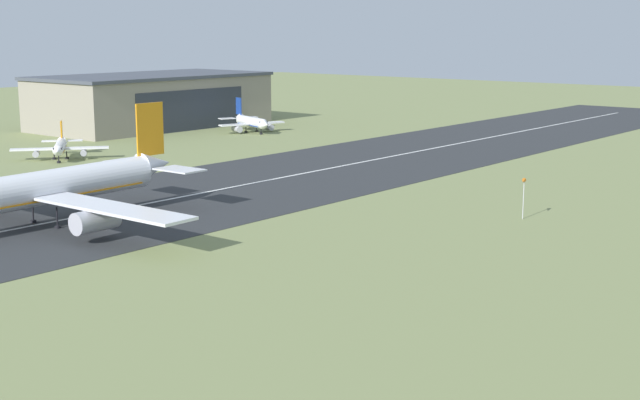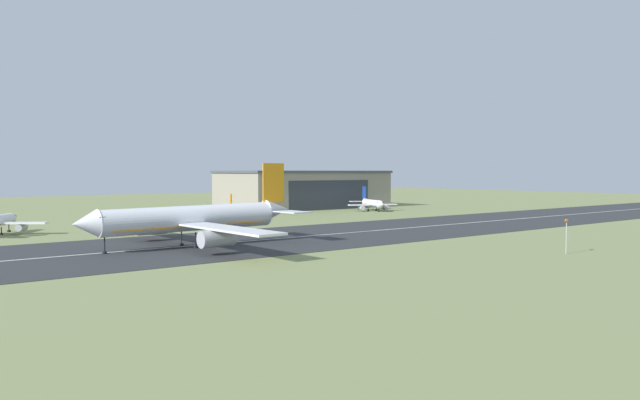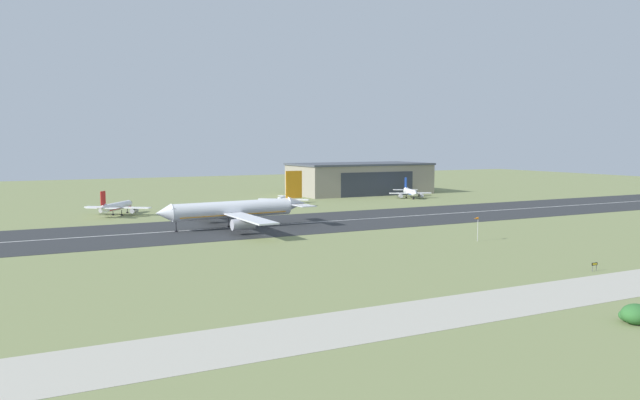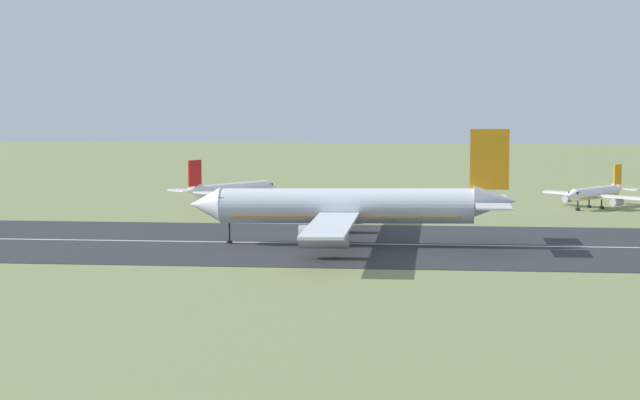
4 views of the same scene
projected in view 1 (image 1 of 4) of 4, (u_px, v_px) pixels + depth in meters
name	position (u px, v px, depth m)	size (l,w,h in m)	color
ground_plane	(500.00, 256.00, 112.25)	(683.12, 683.12, 0.00)	#7A8451
runway_strip	(174.00, 198.00, 150.02)	(443.12, 46.50, 0.06)	#2B2D30
runway_centreline	(174.00, 198.00, 150.01)	(398.81, 0.70, 0.01)	silver
hangar_building	(152.00, 100.00, 259.13)	(67.29, 34.23, 15.14)	gray
airplane_landing	(47.00, 188.00, 128.86)	(46.40, 59.76, 16.57)	silver
airplane_parked_centre	(251.00, 122.00, 245.32)	(18.84, 20.36, 9.05)	white
airplane_parked_east	(60.00, 147.00, 194.64)	(18.15, 17.45, 7.67)	white
windsock_pole	(523.00, 184.00, 132.07)	(2.21, 1.26, 6.29)	#B7B7BC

